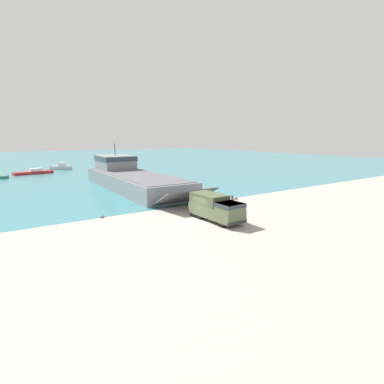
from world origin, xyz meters
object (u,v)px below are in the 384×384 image
at_px(landing_craft, 131,177).
at_px(cargo_crate, 240,216).
at_px(moored_boat_a, 61,167).
at_px(mooring_bollard, 232,198).
at_px(soldier_on_ramp, 230,205).
at_px(military_truck, 216,207).
at_px(moored_boat_c, 34,172).

xyz_separation_m(landing_craft, cargo_crate, (2.10, -26.87, -1.68)).
xyz_separation_m(moored_boat_a, mooring_bollard, (11.62, -59.23, -0.17)).
bearing_deg(cargo_crate, mooring_bollard, 54.72).
height_order(moored_boat_a, cargo_crate, moored_boat_a).
height_order(soldier_on_ramp, moored_boat_a, moored_boat_a).
distance_m(military_truck, soldier_on_ramp, 3.88).
xyz_separation_m(landing_craft, moored_boat_c, (-12.31, 31.97, -1.47)).
bearing_deg(mooring_bollard, moored_boat_c, 110.48).
xyz_separation_m(moored_boat_c, cargo_crate, (14.41, -58.84, -0.21)).
bearing_deg(soldier_on_ramp, cargo_crate, -119.98).
xyz_separation_m(soldier_on_ramp, moored_boat_a, (-7.16, 63.78, -0.34)).
distance_m(soldier_on_ramp, mooring_bollard, 6.39).
distance_m(moored_boat_a, cargo_crate, 66.57).
relative_size(moored_boat_a, moored_boat_c, 0.61).
relative_size(soldier_on_ramp, cargo_crate, 2.90).
xyz_separation_m(military_truck, mooring_bollard, (7.94, 6.21, -0.97)).
relative_size(landing_craft, military_truck, 4.92).
distance_m(soldier_on_ramp, moored_boat_a, 64.18).
bearing_deg(landing_craft, soldier_on_ramp, -82.78).
xyz_separation_m(soldier_on_ramp, moored_boat_c, (-14.89, 56.38, -0.56)).
distance_m(moored_boat_c, mooring_bollard, 55.33).
distance_m(military_truck, cargo_crate, 3.33).
xyz_separation_m(moored_boat_c, mooring_bollard, (19.36, -51.84, 0.05)).
relative_size(moored_boat_c, mooring_bollard, 9.67).
bearing_deg(moored_boat_c, cargo_crate, -175.15).
relative_size(mooring_bollard, cargo_crate, 1.55).
relative_size(landing_craft, moored_boat_c, 3.76).
bearing_deg(military_truck, mooring_bollard, 126.70).
height_order(military_truck, mooring_bollard, military_truck).
height_order(soldier_on_ramp, moored_boat_c, soldier_on_ramp).
bearing_deg(moored_boat_c, mooring_bollard, -168.43).
relative_size(soldier_on_ramp, mooring_bollard, 1.86).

